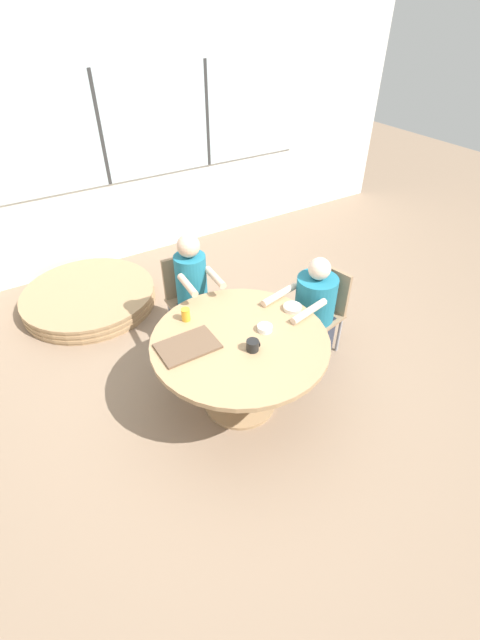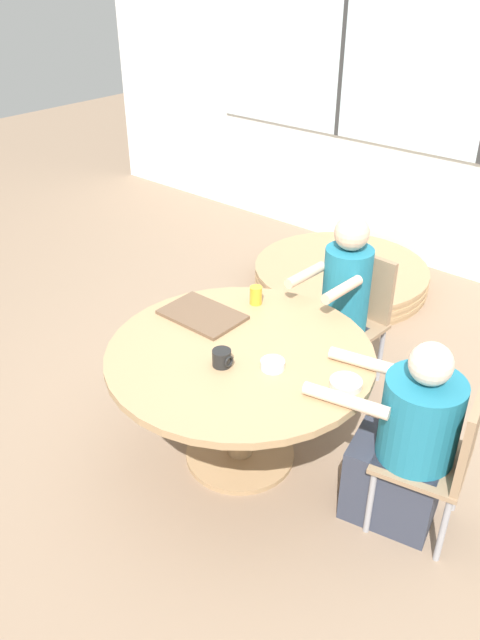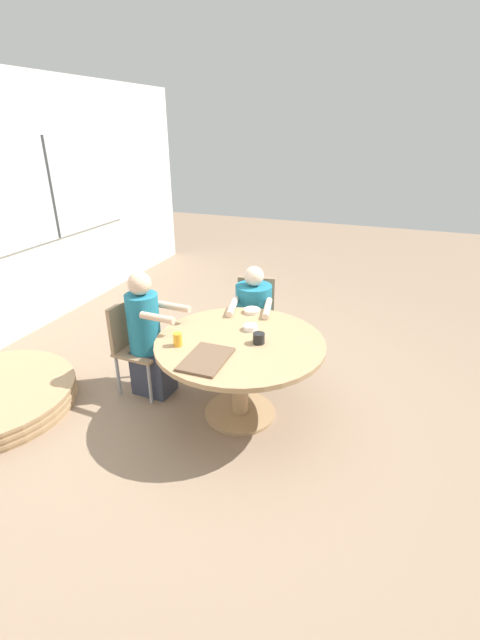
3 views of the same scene
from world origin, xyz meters
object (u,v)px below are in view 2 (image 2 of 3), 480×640
at_px(juice_glass, 256,295).
at_px(bowl_cereal, 273,365).
at_px(bowl_white_shallow, 346,383).
at_px(folded_table_stack, 340,276).
at_px(chair_for_woman_green_shirt, 356,310).
at_px(person_woman_green_shirt, 341,315).
at_px(person_man_blue_shirt, 406,447).
at_px(coffee_mug, 222,358).
at_px(chair_for_man_blue_shirt, 445,451).

relative_size(juice_glass, bowl_cereal, 0.91).
xyz_separation_m(juice_glass, bowl_cereal, (0.46, -0.43, -0.03)).
relative_size(bowl_white_shallow, folded_table_stack, 0.11).
bearing_deg(chair_for_woman_green_shirt, bowl_white_shallow, 120.85).
height_order(person_woman_green_shirt, bowl_white_shallow, person_woman_green_shirt).
height_order(chair_for_woman_green_shirt, bowl_cereal, chair_for_woman_green_shirt).
distance_m(person_man_blue_shirt, coffee_mug, 0.95).
bearing_deg(juice_glass, folded_table_stack, 104.45).
bearing_deg(bowl_white_shallow, coffee_mug, -155.99).
relative_size(person_man_blue_shirt, bowl_cereal, 8.87).
relative_size(chair_for_woman_green_shirt, folded_table_stack, 0.59).
distance_m(person_man_blue_shirt, juice_glass, 1.16).
bearing_deg(bowl_white_shallow, bowl_cereal, -163.24).
relative_size(chair_for_man_blue_shirt, coffee_mug, 8.54).
bearing_deg(bowl_cereal, chair_for_woman_green_shirt, 98.50).
relative_size(chair_for_woman_green_shirt, chair_for_man_blue_shirt, 1.00).
bearing_deg(person_woman_green_shirt, chair_for_woman_green_shirt, -90.00).
bearing_deg(coffee_mug, chair_for_man_blue_shirt, 20.03).
relative_size(person_man_blue_shirt, bowl_white_shallow, 6.86).
bearing_deg(folded_table_stack, bowl_white_shallow, -58.25).
distance_m(bowl_white_shallow, bowl_cereal, 0.36).
xyz_separation_m(person_man_blue_shirt, bowl_white_shallow, (-0.30, -0.09, 0.27)).
height_order(juice_glass, bowl_cereal, juice_glass).
relative_size(chair_for_man_blue_shirt, folded_table_stack, 0.59).
relative_size(bowl_white_shallow, bowl_cereal, 1.29).
distance_m(person_man_blue_shirt, bowl_cereal, 0.72).
bearing_deg(chair_for_woman_green_shirt, person_man_blue_shirt, 135.80).
bearing_deg(juice_glass, chair_for_woman_green_shirt, 64.52).
distance_m(coffee_mug, juice_glass, 0.63).
xyz_separation_m(juice_glass, folded_table_stack, (-0.42, 1.65, -0.67)).
distance_m(bowl_white_shallow, folded_table_stack, 2.41).
height_order(chair_for_man_blue_shirt, person_man_blue_shirt, person_man_blue_shirt).
xyz_separation_m(person_man_blue_shirt, coffee_mug, (-0.84, -0.33, 0.30)).
distance_m(juice_glass, folded_table_stack, 1.83).
relative_size(coffee_mug, bowl_cereal, 0.85).
distance_m(chair_for_man_blue_shirt, bowl_white_shallow, 0.53).
xyz_separation_m(bowl_white_shallow, folded_table_stack, (-1.22, 1.98, -0.63)).
bearing_deg(chair_for_man_blue_shirt, juice_glass, 68.87).
distance_m(chair_for_man_blue_shirt, folded_table_stack, 2.54).
relative_size(person_woman_green_shirt, bowl_cereal, 9.95).
bearing_deg(person_man_blue_shirt, person_woman_green_shirt, 36.94).
distance_m(coffee_mug, folded_table_stack, 2.41).
distance_m(person_woman_green_shirt, person_man_blue_shirt, 1.07).
height_order(chair_for_man_blue_shirt, bowl_cereal, chair_for_man_blue_shirt).
xyz_separation_m(coffee_mug, bowl_cereal, (0.20, 0.14, -0.02)).
xyz_separation_m(chair_for_woman_green_shirt, bowl_cereal, (0.16, -1.06, 0.23)).
distance_m(chair_for_woman_green_shirt, bowl_cereal, 1.09).
height_order(person_woman_green_shirt, juice_glass, person_woman_green_shirt).
relative_size(bowl_cereal, folded_table_stack, 0.08).
xyz_separation_m(bowl_white_shallow, bowl_cereal, (-0.34, -0.10, 0.00)).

